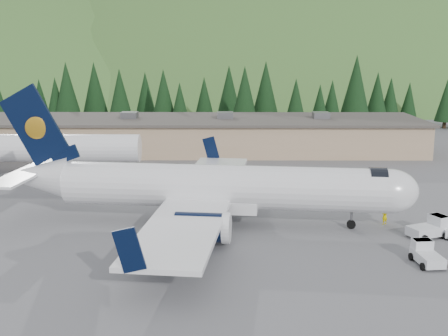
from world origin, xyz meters
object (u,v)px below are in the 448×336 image
at_px(baggage_tug_a, 431,228).
at_px(ramp_worker, 385,215).
at_px(airliner, 211,188).
at_px(baggage_tug_c, 426,254).
at_px(terminal_building, 193,134).
at_px(second_airliner, 32,147).

distance_m(baggage_tug_a, ramp_worker, 4.61).
height_order(airliner, baggage_tug_c, airliner).
bearing_deg(ramp_worker, terminal_building, -94.46).
distance_m(terminal_building, ramp_worker, 42.87).
xyz_separation_m(airliner, terminal_building, (-3.90, 37.88, -0.77)).
height_order(terminal_building, ramp_worker, terminal_building).
relative_size(baggage_tug_c, ramp_worker, 1.90).
bearing_deg(airliner, baggage_tug_a, -4.51).
height_order(baggage_tug_a, ramp_worker, baggage_tug_a).
relative_size(airliner, baggage_tug_c, 12.06).
height_order(airliner, baggage_tug_a, airliner).
relative_size(second_airliner, ramp_worker, 16.40).
bearing_deg(baggage_tug_c, airliner, 53.58).
bearing_deg(airliner, baggage_tug_c, -24.24).
relative_size(airliner, second_airliner, 1.40).
distance_m(baggage_tug_a, baggage_tug_c, 6.56).
bearing_deg(terminal_building, baggage_tug_a, -61.24).
xyz_separation_m(baggage_tug_c, terminal_building, (-20.26, 47.56, 1.90)).
bearing_deg(second_airliner, ramp_worker, -28.97).
relative_size(airliner, terminal_building, 0.54).
bearing_deg(airliner, ramp_worker, 5.98).
bearing_deg(baggage_tug_a, second_airliner, 125.88).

